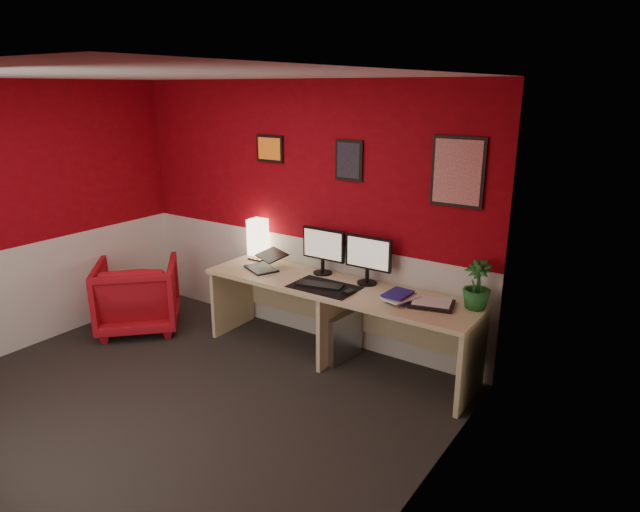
{
  "coord_description": "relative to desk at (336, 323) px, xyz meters",
  "views": [
    {
      "loc": [
        3.12,
        -2.52,
        2.43
      ],
      "look_at": [
        0.6,
        1.21,
        1.05
      ],
      "focal_mm": 31.11,
      "sensor_mm": 36.0,
      "label": 1
    }
  ],
  "objects": [
    {
      "name": "wainscot_left",
      "position": [
        -2.64,
        -1.41,
        0.14
      ],
      "size": [
        0.01,
        3.5,
        1.0
      ],
      "primitive_type": "cube",
      "color": "silver",
      "rests_on": "ground"
    },
    {
      "name": "mouse",
      "position": [
        0.2,
        -0.13,
        0.39
      ],
      "size": [
        0.08,
        0.11,
        0.03
      ],
      "primitive_type": "cube",
      "rotation": [
        0.0,
        0.0,
        -0.18
      ],
      "color": "black",
      "rests_on": "desk_mat"
    },
    {
      "name": "art_right",
      "position": [
        0.92,
        0.33,
        1.42
      ],
      "size": [
        0.44,
        0.02,
        0.56
      ],
      "primitive_type": "cube",
      "color": "red",
      "rests_on": "wall_back"
    },
    {
      "name": "wall_right",
      "position": [
        1.36,
        -1.41,
        0.89
      ],
      "size": [
        0.01,
        3.5,
        2.5
      ],
      "primitive_type": "cube",
      "color": "maroon",
      "rests_on": "ground"
    },
    {
      "name": "zen_tray",
      "position": [
        0.9,
        0.03,
        0.38
      ],
      "size": [
        0.4,
        0.33,
        0.03
      ],
      "primitive_type": "cube",
      "rotation": [
        0.0,
        0.0,
        0.25
      ],
      "color": "black",
      "rests_on": "desk"
    },
    {
      "name": "monitor_right",
      "position": [
        0.2,
        0.2,
        0.66
      ],
      "size": [
        0.45,
        0.06,
        0.58
      ],
      "primitive_type": "cube",
      "color": "black",
      "rests_on": "desk"
    },
    {
      "name": "laptop",
      "position": [
        -0.85,
        -0.02,
        0.47
      ],
      "size": [
        0.4,
        0.35,
        0.22
      ],
      "primitive_type": "cube",
      "rotation": [
        0.0,
        0.0,
        -0.43
      ],
      "color": "black",
      "rests_on": "desk"
    },
    {
      "name": "desk",
      "position": [
        0.0,
        0.0,
        0.0
      ],
      "size": [
        2.6,
        0.65,
        0.73
      ],
      "primitive_type": "cube",
      "color": "#D0B885",
      "rests_on": "ground"
    },
    {
      "name": "monitor_left",
      "position": [
        -0.29,
        0.21,
        0.66
      ],
      "size": [
        0.45,
        0.06,
        0.58
      ],
      "primitive_type": "cube",
      "color": "black",
      "rests_on": "desk"
    },
    {
      "name": "armchair",
      "position": [
        -2.08,
        -0.55,
        0.0
      ],
      "size": [
        1.12,
        1.12,
        0.73
      ],
      "primitive_type": "imported",
      "rotation": [
        0.0,
        0.0,
        3.92
      ],
      "color": "#AE0F19",
      "rests_on": "ground"
    },
    {
      "name": "pc_tower",
      "position": [
        -0.0,
        0.07,
        -0.14
      ],
      "size": [
        0.24,
        0.47,
        0.45
      ],
      "primitive_type": "cube",
      "rotation": [
        0.0,
        0.0,
        -0.09
      ],
      "color": "#99999E",
      "rests_on": "ground"
    },
    {
      "name": "ground",
      "position": [
        -0.64,
        -1.41,
        -0.36
      ],
      "size": [
        4.0,
        3.5,
        0.01
      ],
      "primitive_type": "cube",
      "color": "black",
      "rests_on": "ground"
    },
    {
      "name": "book_middle",
      "position": [
        0.55,
        -0.01,
        0.4
      ],
      "size": [
        0.29,
        0.34,
        0.02
      ],
      "primitive_type": "imported",
      "rotation": [
        0.0,
        0.0,
        -0.33
      ],
      "color": "silver",
      "rests_on": "book_bottom"
    },
    {
      "name": "wall_left",
      "position": [
        -2.64,
        -1.41,
        0.89
      ],
      "size": [
        0.01,
        3.5,
        2.5
      ],
      "primitive_type": "cube",
      "color": "maroon",
      "rests_on": "ground"
    },
    {
      "name": "art_center",
      "position": [
        -0.09,
        0.33,
        1.44
      ],
      "size": [
        0.28,
        0.02,
        0.36
      ],
      "primitive_type": "cube",
      "color": "black",
      "rests_on": "wall_back"
    },
    {
      "name": "wainscot_right",
      "position": [
        1.35,
        -1.41,
        0.14
      ],
      "size": [
        0.01,
        3.5,
        1.0
      ],
      "primitive_type": "cube",
      "color": "silver",
      "rests_on": "ground"
    },
    {
      "name": "desk_mat",
      "position": [
        -0.06,
        -0.1,
        0.37
      ],
      "size": [
        0.6,
        0.38,
        0.01
      ],
      "primitive_type": "cube",
      "color": "black",
      "rests_on": "desk"
    },
    {
      "name": "book_top",
      "position": [
        0.52,
        -0.02,
        0.43
      ],
      "size": [
        0.2,
        0.26,
        0.02
      ],
      "primitive_type": "imported",
      "rotation": [
        0.0,
        0.0,
        -0.04
      ],
      "color": "navy",
      "rests_on": "book_middle"
    },
    {
      "name": "potted_plant",
      "position": [
        1.2,
        0.18,
        0.56
      ],
      "size": [
        0.26,
        0.26,
        0.4
      ],
      "primitive_type": "imported",
      "rotation": [
        0.0,
        0.0,
        -0.17
      ],
      "color": "#19591E",
      "rests_on": "desk"
    },
    {
      "name": "art_left",
      "position": [
        -0.99,
        0.33,
        1.49
      ],
      "size": [
        0.32,
        0.02,
        0.26
      ],
      "primitive_type": "cube",
      "color": "orange",
      "rests_on": "wall_back"
    },
    {
      "name": "wall_back",
      "position": [
        -0.64,
        0.34,
        0.89
      ],
      "size": [
        4.0,
        0.01,
        2.5
      ],
      "primitive_type": "cube",
      "color": "maroon",
      "rests_on": "ground"
    },
    {
      "name": "keyboard",
      "position": [
        -0.11,
        -0.1,
        0.38
      ],
      "size": [
        0.44,
        0.23,
        0.02
      ],
      "primitive_type": "cube",
      "rotation": [
        0.0,
        0.0,
        0.23
      ],
      "color": "black",
      "rests_on": "desk_mat"
    },
    {
      "name": "ceiling",
      "position": [
        -0.64,
        -1.41,
        2.13
      ],
      "size": [
        4.0,
        3.5,
        0.01
      ],
      "primitive_type": "cube",
      "color": "white",
      "rests_on": "ground"
    },
    {
      "name": "book_bottom",
      "position": [
        0.53,
        -0.01,
        0.38
      ],
      "size": [
        0.25,
        0.3,
        0.03
      ],
      "primitive_type": "imported",
      "rotation": [
        0.0,
        0.0,
        0.21
      ],
      "color": "navy",
      "rests_on": "desk"
    },
    {
      "name": "wainscot_back",
      "position": [
        -0.64,
        0.34,
        0.14
      ],
      "size": [
        4.0,
        0.01,
        1.0
      ],
      "primitive_type": "cube",
      "color": "silver",
      "rests_on": "ground"
    },
    {
      "name": "shoji_lamp",
      "position": [
        -1.09,
        0.23,
        0.56
      ],
      "size": [
        0.16,
        0.16,
        0.4
      ],
      "primitive_type": "cube",
      "color": "#FFE5B2",
      "rests_on": "desk"
    }
  ]
}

